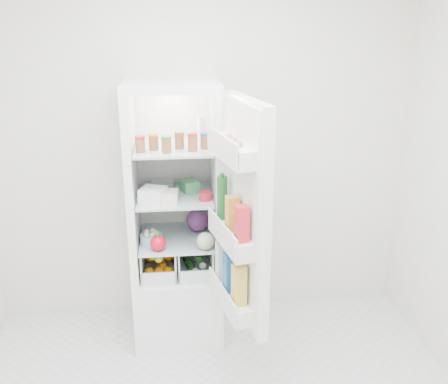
{
  "coord_description": "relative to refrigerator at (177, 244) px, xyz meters",
  "views": [
    {
      "loc": [
        -0.2,
        -1.95,
        2.17
      ],
      "look_at": [
        0.1,
        0.95,
        1.14
      ],
      "focal_mm": 40.0,
      "sensor_mm": 36.0,
      "label": 1
    }
  ],
  "objects": [
    {
      "name": "room_walls",
      "position": [
        0.2,
        -1.25,
        0.93
      ],
      "size": [
        3.02,
        3.02,
        2.61
      ],
      "color": "silver",
      "rests_on": "ground"
    },
    {
      "name": "tub_cream",
      "position": [
        -0.05,
        -0.21,
        0.43
      ],
      "size": [
        0.14,
        0.14,
        0.08
      ],
      "primitive_type": "cube",
      "rotation": [
        0.0,
        0.0,
        -0.1
      ],
      "color": "silver",
      "rests_on": "shelf_mid"
    },
    {
      "name": "tin_red",
      "position": [
        0.19,
        -0.19,
        0.42
      ],
      "size": [
        0.09,
        0.09,
        0.06
      ],
      "primitive_type": "cylinder",
      "rotation": [
        0.0,
        0.0,
        0.1
      ],
      "color": "#B51B2C",
      "rests_on": "shelf_mid"
    },
    {
      "name": "veg_pile",
      "position": [
        0.13,
        -0.06,
        -0.1
      ],
      "size": [
        0.16,
        0.3,
        0.1
      ],
      "color": "#1B501A",
      "rests_on": "refrigerator"
    },
    {
      "name": "shelf_mid",
      "position": [
        -0.0,
        -0.06,
        0.38
      ],
      "size": [
        0.49,
        0.53,
        0.02
      ],
      "primitive_type": "cube",
      "color": "#ABC4C8",
      "rests_on": "refrigerator"
    },
    {
      "name": "shelf_top",
      "position": [
        -0.0,
        -0.06,
        0.71
      ],
      "size": [
        0.49,
        0.53,
        0.02
      ],
      "primitive_type": "cube",
      "color": "#ABC4C8",
      "rests_on": "refrigerator"
    },
    {
      "name": "crisper_left",
      "position": [
        -0.12,
        -0.06,
        -0.06
      ],
      "size": [
        0.23,
        0.46,
        0.22
      ],
      "primitive_type": null,
      "color": "silver",
      "rests_on": "refrigerator"
    },
    {
      "name": "bell_pepper",
      "position": [
        -0.12,
        -0.26,
        0.13
      ],
      "size": [
        0.1,
        0.1,
        0.1
      ],
      "primitive_type": "sphere",
      "color": "red",
      "rests_on": "shelf_low"
    },
    {
      "name": "shelf_low",
      "position": [
        -0.0,
        -0.06,
        0.07
      ],
      "size": [
        0.49,
        0.53,
        0.01
      ],
      "primitive_type": "cube",
      "color": "#ABC4C8",
      "rests_on": "refrigerator"
    },
    {
      "name": "fridge_door",
      "position": [
        0.36,
        -0.63,
        0.43
      ],
      "size": [
        0.28,
        0.6,
        1.3
      ],
      "rotation": [
        0.0,
        0.0,
        1.79
      ],
      "color": "white",
      "rests_on": "refrigerator"
    },
    {
      "name": "tub_green",
      "position": [
        0.1,
        -0.01,
        0.43
      ],
      "size": [
        0.14,
        0.17,
        0.08
      ],
      "primitive_type": "cube",
      "rotation": [
        0.0,
        0.0,
        0.33
      ],
      "color": "#429157",
      "rests_on": "shelf_mid"
    },
    {
      "name": "citrus_pile",
      "position": [
        -0.12,
        -0.09,
        -0.08
      ],
      "size": [
        0.2,
        0.31,
        0.16
      ],
      "color": "orange",
      "rests_on": "refrigerator"
    },
    {
      "name": "crisper_right",
      "position": [
        0.12,
        -0.06,
        -0.06
      ],
      "size": [
        0.23,
        0.46,
        0.22
      ],
      "primitive_type": null,
      "color": "silver",
      "rests_on": "refrigerator"
    },
    {
      "name": "salad_bag",
      "position": [
        0.18,
        -0.27,
        0.14
      ],
      "size": [
        0.12,
        0.12,
        0.12
      ],
      "primitive_type": "sphere",
      "color": "#ACBE8E",
      "rests_on": "shelf_low"
    },
    {
      "name": "tub_white",
      "position": [
        -0.14,
        -0.2,
        0.44
      ],
      "size": [
        0.19,
        0.19,
        0.09
      ],
      "primitive_type": "cube",
      "rotation": [
        0.0,
        0.0,
        -0.35
      ],
      "color": "white",
      "rests_on": "shelf_mid"
    },
    {
      "name": "squeeze_bottle",
      "position": [
        0.19,
        0.02,
        0.81
      ],
      "size": [
        0.06,
        0.06,
        0.18
      ],
      "primitive_type": "cylinder",
      "rotation": [
        0.0,
        0.0,
        0.2
      ],
      "color": "white",
      "rests_on": "shelf_top"
    },
    {
      "name": "mushroom_bowl",
      "position": [
        -0.17,
        -0.16,
        0.12
      ],
      "size": [
        0.16,
        0.16,
        0.07
      ],
      "primitive_type": "cylinder",
      "rotation": [
        0.0,
        0.0,
        0.1
      ],
      "color": "#8AB7CF",
      "rests_on": "shelf_low"
    },
    {
      "name": "condiment_jars",
      "position": [
        -0.0,
        -0.17,
        0.76
      ],
      "size": [
        0.46,
        0.16,
        0.08
      ],
      "color": "#B21919",
      "rests_on": "shelf_top"
    },
    {
      "name": "red_cabbage",
      "position": [
        0.15,
        0.03,
        0.16
      ],
      "size": [
        0.16,
        0.16,
        0.16
      ],
      "primitive_type": "sphere",
      "color": "#511E58",
      "rests_on": "shelf_low"
    },
    {
      "name": "foil_tray",
      "position": [
        -0.08,
        0.12,
        0.41
      ],
      "size": [
        0.16,
        0.13,
        0.04
      ],
      "primitive_type": "cube",
      "rotation": [
        0.0,
        0.0,
        -0.08
      ],
      "color": "#B5B4B9",
      "rests_on": "shelf_mid"
    },
    {
      "name": "refrigerator",
      "position": [
        0.0,
        0.0,
        0.0
      ],
      "size": [
        0.6,
        0.6,
        1.8
      ],
      "color": "white",
      "rests_on": "ground"
    }
  ]
}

